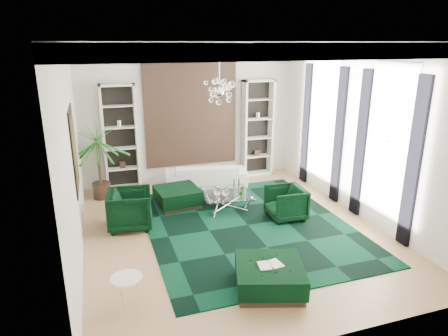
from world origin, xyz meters
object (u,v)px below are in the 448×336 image
object	(u,v)px
sofa	(206,175)
armchair_right	(286,203)
side_table	(128,292)
palm	(98,152)
coffee_table	(227,201)
ottoman_front	(269,277)
ottoman_side	(178,197)
armchair_left	(130,209)

from	to	relation	value
sofa	armchair_right	distance (m)	2.83
side_table	palm	xyz separation A→B (m)	(-0.21, 4.68, 0.98)
sofa	armchair_right	size ratio (longest dim) A/B	2.72
coffee_table	ottoman_front	size ratio (longest dim) A/B	1.06
ottoman_front	side_table	size ratio (longest dim) A/B	2.24
ottoman_side	armchair_right	bearing A→B (deg)	-34.71
sofa	side_table	xyz separation A→B (m)	(-2.55, -4.68, -0.09)
armchair_left	coffee_table	xyz separation A→B (m)	(2.27, 0.32, -0.22)
side_table	ottoman_front	bearing A→B (deg)	-7.44
sofa	ottoman_front	world-z (taller)	sofa
ottoman_front	side_table	distance (m)	2.21
palm	ottoman_side	bearing A→B (deg)	-32.68
ottoman_side	side_table	size ratio (longest dim) A/B	2.08
coffee_table	ottoman_front	bearing A→B (deg)	-96.82
ottoman_side	ottoman_front	world-z (taller)	ottoman_side
coffee_table	palm	bearing A→B (deg)	149.50
armchair_left	ottoman_front	bearing A→B (deg)	-140.48
armchair_left	ottoman_side	size ratio (longest dim) A/B	0.92
palm	coffee_table	bearing A→B (deg)	-30.50
armchair_left	side_table	distance (m)	2.73
ottoman_side	palm	world-z (taller)	palm
armchair_right	ottoman_front	size ratio (longest dim) A/B	0.76
coffee_table	side_table	size ratio (longest dim) A/B	2.37
armchair_right	palm	xyz separation A→B (m)	(-3.88, 2.60, 0.85)
side_table	palm	bearing A→B (deg)	92.57
armchair_right	palm	distance (m)	4.75
armchair_right	coffee_table	world-z (taller)	armchair_right
armchair_left	ottoman_side	world-z (taller)	armchair_left
armchair_right	ottoman_side	size ratio (longest dim) A/B	0.81
coffee_table	armchair_left	bearing A→B (deg)	-172.08
ottoman_front	ottoman_side	bearing A→B (deg)	99.97
armchair_left	palm	world-z (taller)	palm
sofa	palm	bearing A→B (deg)	9.62
side_table	ottoman_side	bearing A→B (deg)	66.96
sofa	coffee_table	size ratio (longest dim) A/B	1.94
armchair_left	sofa	bearing A→B (deg)	-41.16
ottoman_side	coffee_table	bearing A→B (deg)	-26.80
coffee_table	palm	world-z (taller)	palm
armchair_right	coffee_table	xyz separation A→B (m)	(-1.08, 0.95, -0.17)
armchair_left	armchair_right	world-z (taller)	armchair_left
coffee_table	palm	size ratio (longest dim) A/B	0.46
armchair_right	palm	bearing A→B (deg)	-120.76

